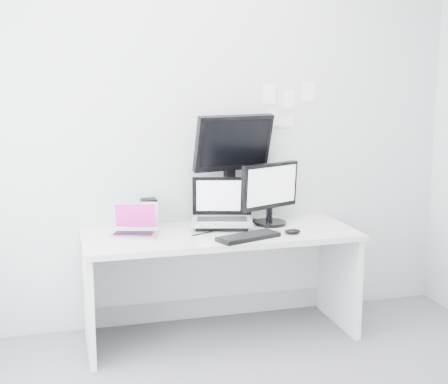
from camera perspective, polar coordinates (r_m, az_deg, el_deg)
The scene contains 15 objects.
back_wall at distance 4.39m, azimuth -1.52°, elevation 5.34°, with size 3.60×3.60×0.00m, color #BBBEC0.
desk at distance 4.26m, azimuth -0.33°, elevation -8.40°, with size 1.80×0.70×0.73m, color silver.
macbook at distance 4.04m, azimuth -8.27°, elevation -2.48°, with size 0.30×0.23×0.23m, color #B2B2B6.
speaker at distance 4.26m, azimuth -6.82°, elevation -1.96°, with size 0.10×0.10×0.20m, color black.
dell_laptop at distance 4.22m, azimuth -0.18°, elevation -1.02°, with size 0.41×0.32×0.34m, color #9C9FA4.
rear_monitor at distance 4.35m, azimuth 0.72°, elevation 2.24°, with size 0.57×0.21×0.78m, color black.
samsung_monitor at distance 4.32m, azimuth 4.26°, elevation -0.09°, with size 0.49×0.22×0.44m, color black.
keyboard at distance 3.97m, azimuth 2.23°, elevation -4.09°, with size 0.41×0.15×0.03m, color black.
mouse at distance 4.11m, azimuth 6.25°, elevation -3.58°, with size 0.11×0.07×0.03m, color black.
wall_note_0 at distance 4.49m, azimuth 4.13°, elevation 8.89°, with size 0.10×0.00×0.14m, color white.
wall_note_1 at distance 4.54m, azimuth 5.93°, elevation 8.37°, with size 0.09×0.00×0.13m, color white.
wall_note_2 at distance 4.60m, azimuth 7.71°, elevation 8.98°, with size 0.10×0.00×0.14m, color white.
wall_note_3 at distance 4.55m, azimuth 5.66°, elevation 6.36°, with size 0.11×0.00×0.08m, color white.
wall_note_4 at distance 4.47m, azimuth 2.96°, elevation 5.89°, with size 0.11×0.00×0.11m, color white.
wall_note_5 at distance 4.51m, azimuth 4.45°, elevation 6.78°, with size 0.08×0.00×0.12m, color white.
Camera 1 is at (-1.03, -2.65, 1.74)m, focal length 50.30 mm.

